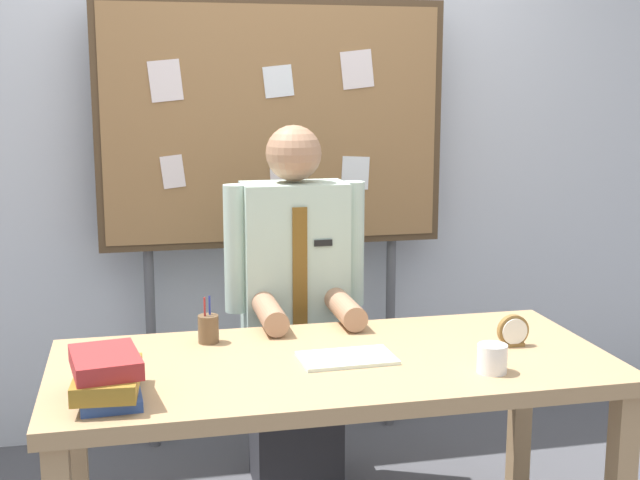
# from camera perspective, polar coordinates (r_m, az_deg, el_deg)

# --- Properties ---
(back_wall) EXTENTS (6.40, 0.08, 2.70)m
(back_wall) POSITION_cam_1_polar(r_m,az_deg,el_deg) (3.88, -3.64, 6.70)
(back_wall) COLOR silver
(back_wall) RESTS_ON ground_plane
(desk) EXTENTS (1.78, 0.81, 0.74)m
(desk) POSITION_cam_1_polar(r_m,az_deg,el_deg) (2.75, 0.91, -9.67)
(desk) COLOR tan
(desk) RESTS_ON ground_plane
(person) EXTENTS (0.55, 0.56, 1.45)m
(person) POSITION_cam_1_polar(r_m,az_deg,el_deg) (3.35, -1.69, -5.60)
(person) COLOR #2D2D33
(person) RESTS_ON ground_plane
(bulletin_board) EXTENTS (1.51, 0.09, 1.96)m
(bulletin_board) POSITION_cam_1_polar(r_m,az_deg,el_deg) (3.67, -3.14, 7.41)
(bulletin_board) COLOR #4C3823
(bulletin_board) RESTS_ON ground_plane
(book_stack) EXTENTS (0.21, 0.30, 0.13)m
(book_stack) POSITION_cam_1_polar(r_m,az_deg,el_deg) (2.44, -14.13, -8.89)
(book_stack) COLOR #2D4C99
(book_stack) RESTS_ON desk
(open_notebook) EXTENTS (0.30, 0.19, 0.01)m
(open_notebook) POSITION_cam_1_polar(r_m,az_deg,el_deg) (2.71, 1.82, -7.96)
(open_notebook) COLOR silver
(open_notebook) RESTS_ON desk
(desk_clock) EXTENTS (0.11, 0.04, 0.11)m
(desk_clock) POSITION_cam_1_polar(r_m,az_deg,el_deg) (2.91, 12.90, -6.08)
(desk_clock) COLOR olive
(desk_clock) RESTS_ON desk
(coffee_mug) EXTENTS (0.09, 0.09, 0.09)m
(coffee_mug) POSITION_cam_1_polar(r_m,az_deg,el_deg) (2.64, 11.52, -7.83)
(coffee_mug) COLOR white
(coffee_mug) RESTS_ON desk
(pen_holder) EXTENTS (0.07, 0.07, 0.16)m
(pen_holder) POSITION_cam_1_polar(r_m,az_deg,el_deg) (2.90, -7.53, -5.94)
(pen_holder) COLOR brown
(pen_holder) RESTS_ON desk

